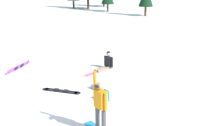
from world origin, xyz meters
name	(u,v)px	position (x,y,z in m)	size (l,w,h in m)	color
ground_plane	(30,99)	(0.00, 0.00, 0.00)	(800.00, 800.00, 0.00)	white
snowboarder_foreground	(100,105)	(3.57, -1.49, 0.96)	(1.40, 1.05, 2.02)	#1E8CD8
snowboarder_midground	(106,63)	(1.98, 4.27, 0.33)	(1.19, 1.75, 0.95)	gray
loose_snowboard_near_left	(19,67)	(-2.47, 2.95, 0.13)	(0.25, 1.91, 0.25)	#993FD8
loose_snowboard_near_right	(61,91)	(0.94, 1.01, 0.02)	(1.79, 0.29, 0.09)	black
backpack_teal	(105,96)	(3.03, 0.68, 0.21)	(0.38, 0.37, 0.47)	#1E7A7F
backpack_grey	(97,87)	(2.35, 1.67, 0.11)	(0.54, 0.49, 0.27)	gray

